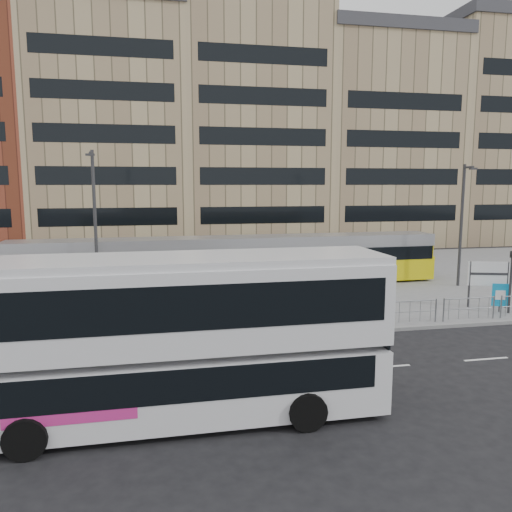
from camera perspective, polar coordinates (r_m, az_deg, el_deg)
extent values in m
plane|color=black|center=(21.65, 5.14, -9.19)|extent=(120.00, 120.00, 0.00)
cube|color=slate|center=(32.97, -0.76, -2.96)|extent=(64.00, 24.00, 0.15)
cube|color=gray|center=(21.67, 5.10, -8.96)|extent=(64.00, 0.25, 0.17)
cube|color=tan|center=(54.15, -16.00, 12.70)|extent=(14.00, 16.00, 22.00)
cube|color=#38383D|center=(56.32, -16.50, 24.53)|extent=(14.40, 16.40, 1.20)
cube|color=tan|center=(54.99, -0.89, 13.98)|extent=(14.00, 16.00, 24.00)
cube|color=#38383D|center=(57.64, -0.92, 26.54)|extent=(14.40, 16.40, 1.20)
cube|color=tan|center=(59.01, 12.91, 11.92)|extent=(14.00, 16.00, 21.00)
cube|color=#38383D|center=(60.79, 13.27, 22.41)|extent=(14.40, 16.40, 1.20)
cube|color=tan|center=(66.01, 24.35, 11.87)|extent=(14.00, 16.00, 23.00)
cube|color=#38383D|center=(68.01, 24.99, 22.07)|extent=(14.40, 16.40, 1.20)
cylinder|color=gray|center=(22.41, 9.75, -5.49)|extent=(32.00, 0.05, 0.05)
cylinder|color=gray|center=(22.54, 9.72, -6.72)|extent=(32.00, 0.04, 0.04)
cube|color=white|center=(18.41, 11.81, -12.50)|extent=(62.00, 0.12, 0.01)
cube|color=silver|center=(14.25, -8.95, -14.03)|extent=(11.42, 2.71, 1.76)
cube|color=silver|center=(13.59, -9.16, -5.50)|extent=(11.42, 2.71, 2.18)
cube|color=silver|center=(13.36, -9.27, -0.74)|extent=(11.42, 2.61, 0.31)
cube|color=black|center=(14.13, -6.84, -12.38)|extent=(9.34, 2.74, 0.88)
cube|color=black|center=(13.54, -9.18, -4.65)|extent=(10.80, 2.75, 1.14)
cube|color=#CB2880|center=(14.41, -19.63, -14.39)|extent=(3.13, 2.69, 0.52)
cylinder|color=black|center=(13.82, 5.93, -17.30)|extent=(1.04, 0.32, 1.04)
cylinder|color=black|center=(16.15, 3.03, -13.39)|extent=(1.04, 0.32, 1.04)
cylinder|color=black|center=(13.63, -24.86, -18.43)|extent=(1.04, 0.32, 1.04)
cylinder|color=black|center=(15.99, -22.67, -14.27)|extent=(1.04, 0.32, 1.04)
cube|color=#D3C40B|center=(31.04, -2.72, -1.85)|extent=(26.41, 2.98, 1.51)
cube|color=black|center=(30.88, -2.74, 0.04)|extent=(26.03, 3.02, 0.85)
cube|color=#A5A5AA|center=(30.78, -2.75, 1.52)|extent=(26.40, 2.78, 0.75)
cube|color=#D3C40B|center=(35.29, 17.91, -0.02)|extent=(1.17, 2.14, 2.45)
cube|color=#D3C40B|center=(31.43, -26.05, -1.43)|extent=(1.17, 2.14, 2.45)
cylinder|color=#2D2D30|center=(30.93, -2.73, -0.56)|extent=(2.29, 2.29, 2.82)
cube|color=#2D2D30|center=(33.61, 11.69, -2.38)|extent=(2.87, 2.42, 0.47)
cube|color=#2D2D30|center=(30.93, -18.41, -3.55)|extent=(2.87, 2.42, 0.47)
cylinder|color=#2D2D30|center=(28.01, 23.19, -2.99)|extent=(0.10, 0.10, 2.39)
cylinder|color=#2D2D30|center=(28.63, 26.75, -2.98)|extent=(0.10, 0.10, 2.39)
cube|color=white|center=(28.21, 25.06, -1.85)|extent=(2.01, 0.68, 1.24)
cylinder|color=#2D2D30|center=(27.75, 26.05, -4.98)|extent=(0.06, 0.06, 0.76)
cube|color=#0E8ECB|center=(27.66, 26.11, -4.02)|extent=(0.73, 0.32, 1.14)
cube|color=white|center=(27.63, 26.15, -4.04)|extent=(0.45, 0.17, 0.47)
imported|color=black|center=(28.44, -11.24, -2.99)|extent=(0.46, 0.66, 1.73)
cylinder|color=#2D2D30|center=(22.55, -17.99, -4.52)|extent=(0.12, 0.12, 3.00)
imported|color=#2D2D30|center=(22.35, -18.11, -1.76)|extent=(0.23, 0.25, 1.00)
cylinder|color=#2D2D30|center=(27.46, 27.07, -2.79)|extent=(0.12, 0.12, 3.00)
imported|color=#2D2D30|center=(27.29, 27.22, -0.52)|extent=(0.23, 0.25, 1.00)
cylinder|color=#2D2D30|center=(28.36, -17.88, 3.25)|extent=(0.18, 0.18, 8.11)
cylinder|color=#2D2D30|center=(27.92, -18.33, 11.09)|extent=(0.14, 0.90, 0.14)
cube|color=#2D2D30|center=(27.47, -18.43, 10.93)|extent=(0.45, 0.20, 0.12)
cylinder|color=#2D2D30|center=(33.38, 22.41, 3.21)|extent=(0.18, 0.18, 7.52)
cylinder|color=#2D2D30|center=(32.96, 23.14, 9.32)|extent=(0.14, 0.90, 0.14)
cube|color=#2D2D30|center=(32.59, 23.58, 9.14)|extent=(0.45, 0.20, 0.12)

